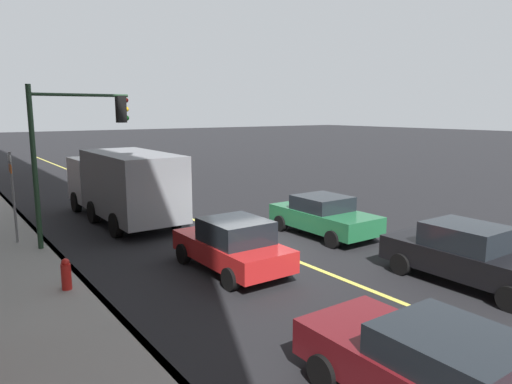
{
  "coord_description": "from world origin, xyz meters",
  "views": [
    {
      "loc": [
        -12.64,
        8.89,
        4.5
      ],
      "look_at": [
        -0.64,
        0.41,
        1.95
      ],
      "focal_mm": 32.86,
      "sensor_mm": 36.0,
      "label": 1
    }
  ],
  "objects_px": {
    "traffic_light_mast": "(73,139)",
    "truck_gray": "(123,183)",
    "car_maroon": "(442,373)",
    "car_red": "(232,245)",
    "car_green": "(323,215)",
    "street_sign_post": "(13,192)",
    "car_black": "(469,255)",
    "fire_hydrant": "(66,277)"
  },
  "relations": [
    {
      "from": "car_black",
      "to": "truck_gray",
      "type": "relative_size",
      "value": 0.58
    },
    {
      "from": "car_green",
      "to": "truck_gray",
      "type": "height_order",
      "value": "truck_gray"
    },
    {
      "from": "car_black",
      "to": "traffic_light_mast",
      "type": "height_order",
      "value": "traffic_light_mast"
    },
    {
      "from": "car_green",
      "to": "street_sign_post",
      "type": "height_order",
      "value": "street_sign_post"
    },
    {
      "from": "car_red",
      "to": "fire_hydrant",
      "type": "height_order",
      "value": "car_red"
    },
    {
      "from": "car_red",
      "to": "fire_hydrant",
      "type": "xyz_separation_m",
      "value": [
        0.83,
        4.31,
        -0.29
      ]
    },
    {
      "from": "truck_gray",
      "to": "car_green",
      "type": "bearing_deg",
      "value": -141.11
    },
    {
      "from": "car_maroon",
      "to": "street_sign_post",
      "type": "bearing_deg",
      "value": 15.05
    },
    {
      "from": "car_green",
      "to": "car_maroon",
      "type": "bearing_deg",
      "value": 146.15
    },
    {
      "from": "traffic_light_mast",
      "to": "street_sign_post",
      "type": "relative_size",
      "value": 1.66
    },
    {
      "from": "car_red",
      "to": "car_green",
      "type": "bearing_deg",
      "value": -74.19
    },
    {
      "from": "truck_gray",
      "to": "street_sign_post",
      "type": "bearing_deg",
      "value": 110.04
    },
    {
      "from": "car_red",
      "to": "truck_gray",
      "type": "bearing_deg",
      "value": 2.59
    },
    {
      "from": "car_green",
      "to": "car_black",
      "type": "distance_m",
      "value": 5.81
    },
    {
      "from": "car_maroon",
      "to": "car_green",
      "type": "bearing_deg",
      "value": -33.85
    },
    {
      "from": "traffic_light_mast",
      "to": "truck_gray",
      "type": "bearing_deg",
      "value": -42.63
    },
    {
      "from": "car_green",
      "to": "traffic_light_mast",
      "type": "xyz_separation_m",
      "value": [
        3.62,
        7.7,
        2.88
      ]
    },
    {
      "from": "car_maroon",
      "to": "car_red",
      "type": "bearing_deg",
      "value": -7.77
    },
    {
      "from": "truck_gray",
      "to": "traffic_light_mast",
      "type": "height_order",
      "value": "traffic_light_mast"
    },
    {
      "from": "car_red",
      "to": "street_sign_post",
      "type": "distance_m",
      "value": 7.81
    },
    {
      "from": "car_green",
      "to": "truck_gray",
      "type": "xyz_separation_m",
      "value": [
        6.39,
        5.16,
        0.85
      ]
    },
    {
      "from": "car_red",
      "to": "car_maroon",
      "type": "bearing_deg",
      "value": 172.23
    },
    {
      "from": "car_green",
      "to": "car_maroon",
      "type": "height_order",
      "value": "car_green"
    },
    {
      "from": "car_red",
      "to": "traffic_light_mast",
      "type": "relative_size",
      "value": 0.75
    },
    {
      "from": "car_maroon",
      "to": "truck_gray",
      "type": "distance_m",
      "value": 15.07
    },
    {
      "from": "car_black",
      "to": "street_sign_post",
      "type": "xyz_separation_m",
      "value": [
        10.64,
        9.11,
        1.08
      ]
    },
    {
      "from": "car_red",
      "to": "fire_hydrant",
      "type": "distance_m",
      "value": 4.4
    },
    {
      "from": "car_maroon",
      "to": "traffic_light_mast",
      "type": "distance_m",
      "value": 12.75
    },
    {
      "from": "street_sign_post",
      "to": "car_red",
      "type": "bearing_deg",
      "value": -143.31
    },
    {
      "from": "car_green",
      "to": "car_black",
      "type": "relative_size",
      "value": 0.93
    },
    {
      "from": "car_black",
      "to": "car_maroon",
      "type": "distance_m",
      "value": 6.17
    },
    {
      "from": "car_black",
      "to": "car_maroon",
      "type": "height_order",
      "value": "car_black"
    },
    {
      "from": "street_sign_post",
      "to": "fire_hydrant",
      "type": "relative_size",
      "value": 3.39
    },
    {
      "from": "truck_gray",
      "to": "fire_hydrant",
      "type": "height_order",
      "value": "truck_gray"
    },
    {
      "from": "car_maroon",
      "to": "fire_hydrant",
      "type": "relative_size",
      "value": 4.83
    },
    {
      "from": "fire_hydrant",
      "to": "car_black",
      "type": "bearing_deg",
      "value": -120.93
    },
    {
      "from": "street_sign_post",
      "to": "fire_hydrant",
      "type": "height_order",
      "value": "street_sign_post"
    },
    {
      "from": "car_green",
      "to": "car_black",
      "type": "bearing_deg",
      "value": 176.89
    },
    {
      "from": "car_red",
      "to": "traffic_light_mast",
      "type": "distance_m",
      "value": 6.43
    },
    {
      "from": "car_red",
      "to": "car_black",
      "type": "distance_m",
      "value": 6.32
    },
    {
      "from": "car_red",
      "to": "street_sign_post",
      "type": "height_order",
      "value": "street_sign_post"
    },
    {
      "from": "car_black",
      "to": "traffic_light_mast",
      "type": "bearing_deg",
      "value": 38.09
    }
  ]
}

